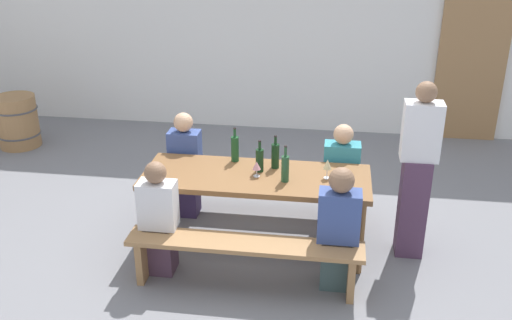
{
  "coord_description": "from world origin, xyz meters",
  "views": [
    {
      "loc": [
        0.69,
        -4.79,
        3.01
      ],
      "look_at": [
        0.0,
        0.0,
        0.9
      ],
      "focal_mm": 40.73,
      "sensor_mm": 36.0,
      "label": 1
    }
  ],
  "objects_px": {
    "wine_bottle_0": "(260,160)",
    "seated_guest_near_1": "(338,231)",
    "tasting_table": "(256,183)",
    "seated_guest_far_0": "(186,167)",
    "seated_guest_far_1": "(341,178)",
    "wooden_door": "(471,65)",
    "bench_near": "(244,251)",
    "standing_host": "(416,174)",
    "wine_bottle_2": "(285,168)",
    "wine_bottle_1": "(275,155)",
    "wine_glass_1": "(257,166)",
    "bench_far": "(265,182)",
    "wine_barrel": "(17,121)",
    "wine_glass_0": "(327,165)",
    "wine_bottle_3": "(235,148)",
    "seated_guest_near_0": "(159,221)"
  },
  "relations": [
    {
      "from": "wine_bottle_0",
      "to": "seated_guest_near_1",
      "type": "height_order",
      "value": "seated_guest_near_1"
    },
    {
      "from": "tasting_table",
      "to": "seated_guest_far_0",
      "type": "xyz_separation_m",
      "value": [
        -0.81,
        0.53,
        -0.13
      ]
    },
    {
      "from": "seated_guest_near_1",
      "to": "seated_guest_far_1",
      "type": "relative_size",
      "value": 1.02
    },
    {
      "from": "tasting_table",
      "to": "wooden_door",
      "type": "bearing_deg",
      "value": 52.53
    },
    {
      "from": "bench_near",
      "to": "seated_guest_near_1",
      "type": "distance_m",
      "value": 0.81
    },
    {
      "from": "standing_host",
      "to": "tasting_table",
      "type": "bearing_deg",
      "value": 3.33
    },
    {
      "from": "wine_bottle_2",
      "to": "seated_guest_far_1",
      "type": "xyz_separation_m",
      "value": [
        0.51,
        0.63,
        -0.36
      ]
    },
    {
      "from": "wine_bottle_1",
      "to": "seated_guest_near_1",
      "type": "distance_m",
      "value": 1.01
    },
    {
      "from": "wine_bottle_0",
      "to": "seated_guest_far_0",
      "type": "distance_m",
      "value": 1.0
    },
    {
      "from": "wine_bottle_2",
      "to": "standing_host",
      "type": "relative_size",
      "value": 0.21
    },
    {
      "from": "tasting_table",
      "to": "wine_glass_1",
      "type": "relative_size",
      "value": 14.12
    },
    {
      "from": "seated_guest_near_1",
      "to": "seated_guest_far_0",
      "type": "relative_size",
      "value": 0.98
    },
    {
      "from": "wooden_door",
      "to": "bench_far",
      "type": "xyz_separation_m",
      "value": [
        -2.47,
        -2.54,
        -0.69
      ]
    },
    {
      "from": "standing_host",
      "to": "wine_barrel",
      "type": "height_order",
      "value": "standing_host"
    },
    {
      "from": "bench_near",
      "to": "wine_glass_0",
      "type": "height_order",
      "value": "wine_glass_0"
    },
    {
      "from": "wine_bottle_3",
      "to": "wooden_door",
      "type": "bearing_deg",
      "value": 47.19
    },
    {
      "from": "standing_host",
      "to": "wine_barrel",
      "type": "distance_m",
      "value": 5.41
    },
    {
      "from": "wine_bottle_3",
      "to": "wine_glass_0",
      "type": "distance_m",
      "value": 0.93
    },
    {
      "from": "seated_guest_near_1",
      "to": "wooden_door",
      "type": "bearing_deg",
      "value": -24.36
    },
    {
      "from": "bench_near",
      "to": "bench_far",
      "type": "bearing_deg",
      "value": 90.0
    },
    {
      "from": "bench_far",
      "to": "wine_bottle_1",
      "type": "height_order",
      "value": "wine_bottle_1"
    },
    {
      "from": "wooden_door",
      "to": "seated_guest_near_0",
      "type": "xyz_separation_m",
      "value": [
        -3.25,
        -3.76,
        -0.54
      ]
    },
    {
      "from": "wine_bottle_1",
      "to": "standing_host",
      "type": "xyz_separation_m",
      "value": [
        1.29,
        -0.11,
        -0.06
      ]
    },
    {
      "from": "wine_bottle_2",
      "to": "wine_glass_0",
      "type": "xyz_separation_m",
      "value": [
        0.37,
        0.11,
        0.0
      ]
    },
    {
      "from": "bench_far",
      "to": "seated_guest_far_1",
      "type": "relative_size",
      "value": 1.83
    },
    {
      "from": "wine_glass_0",
      "to": "seated_guest_far_1",
      "type": "height_order",
      "value": "seated_guest_far_1"
    },
    {
      "from": "bench_near",
      "to": "bench_far",
      "type": "relative_size",
      "value": 1.0
    },
    {
      "from": "wine_bottle_3",
      "to": "seated_guest_far_1",
      "type": "bearing_deg",
      "value": 13.28
    },
    {
      "from": "wine_bottle_2",
      "to": "standing_host",
      "type": "xyz_separation_m",
      "value": [
        1.17,
        0.18,
        -0.07
      ]
    },
    {
      "from": "bench_near",
      "to": "wine_glass_0",
      "type": "bearing_deg",
      "value": 47.44
    },
    {
      "from": "seated_guest_far_1",
      "to": "seated_guest_near_0",
      "type": "bearing_deg",
      "value": -55.61
    },
    {
      "from": "bench_near",
      "to": "seated_guest_near_1",
      "type": "height_order",
      "value": "seated_guest_near_1"
    },
    {
      "from": "wooden_door",
      "to": "wine_glass_0",
      "type": "xyz_separation_m",
      "value": [
        -1.83,
        -3.21,
        -0.17
      ]
    },
    {
      "from": "wine_bottle_0",
      "to": "wine_bottle_3",
      "type": "bearing_deg",
      "value": 142.63
    },
    {
      "from": "wine_bottle_0",
      "to": "standing_host",
      "type": "xyz_separation_m",
      "value": [
        1.42,
        -0.0,
        -0.05
      ]
    },
    {
      "from": "seated_guest_near_1",
      "to": "wine_barrel",
      "type": "distance_m",
      "value": 5.06
    },
    {
      "from": "wine_glass_1",
      "to": "wine_bottle_2",
      "type": "bearing_deg",
      "value": -13.35
    },
    {
      "from": "wine_bottle_1",
      "to": "wine_barrel",
      "type": "xyz_separation_m",
      "value": [
        -3.72,
        1.89,
        -0.52
      ]
    },
    {
      "from": "tasting_table",
      "to": "seated_guest_near_0",
      "type": "relative_size",
      "value": 1.97
    },
    {
      "from": "wine_bottle_3",
      "to": "seated_guest_far_0",
      "type": "xyz_separation_m",
      "value": [
        -0.57,
        0.24,
        -0.34
      ]
    },
    {
      "from": "tasting_table",
      "to": "wine_glass_0",
      "type": "relative_size",
      "value": 11.29
    },
    {
      "from": "wine_bottle_2",
      "to": "wine_glass_1",
      "type": "bearing_deg",
      "value": 166.65
    },
    {
      "from": "tasting_table",
      "to": "bench_far",
      "type": "height_order",
      "value": "tasting_table"
    },
    {
      "from": "bench_near",
      "to": "seated_guest_far_1",
      "type": "relative_size",
      "value": 1.83
    },
    {
      "from": "seated_guest_near_1",
      "to": "seated_guest_far_1",
      "type": "xyz_separation_m",
      "value": [
        0.01,
        1.07,
        -0.02
      ]
    },
    {
      "from": "wine_bottle_3",
      "to": "tasting_table",
      "type": "bearing_deg",
      "value": -49.74
    },
    {
      "from": "wine_bottle_0",
      "to": "seated_guest_far_0",
      "type": "bearing_deg",
      "value": 151.83
    },
    {
      "from": "bench_near",
      "to": "wine_bottle_0",
      "type": "xyz_separation_m",
      "value": [
        0.02,
        0.77,
        0.51
      ]
    },
    {
      "from": "seated_guest_near_0",
      "to": "wine_barrel",
      "type": "bearing_deg",
      "value": 46.82
    },
    {
      "from": "standing_host",
      "to": "wine_glass_1",
      "type": "bearing_deg",
      "value": 4.56
    }
  ]
}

